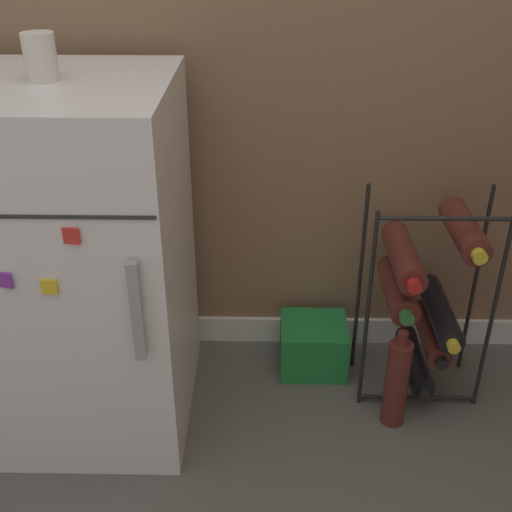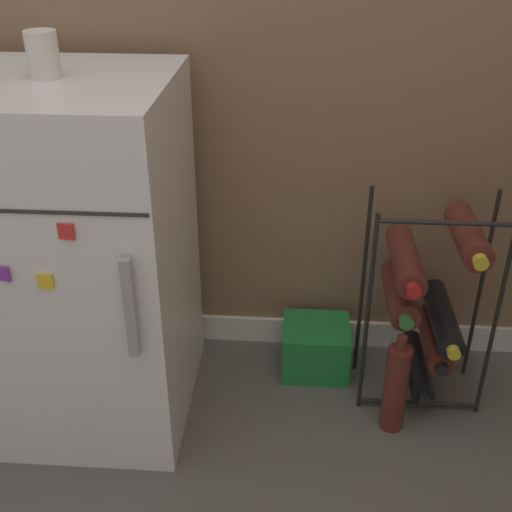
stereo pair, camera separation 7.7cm
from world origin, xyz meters
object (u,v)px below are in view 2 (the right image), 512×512
Objects in this scene: mini_fridge at (75,259)px; wine_rack at (427,299)px; fridge_top_cup at (43,55)px; loose_bottle_floor at (395,387)px; soda_box at (316,347)px.

mini_fridge reaches higher than wine_rack.
fridge_top_cup is 1.23m from loose_bottle_floor.
mini_fridge is at bearing 176.16° from loose_bottle_floor.
mini_fridge is 0.94m from loose_bottle_floor.
wine_rack reaches higher than soda_box.
mini_fridge is 0.79m from soda_box.
wine_rack is 0.26m from loose_bottle_floor.
soda_box is at bearing 15.72° from fridge_top_cup.
fridge_top_cup is at bearing -164.28° from soda_box.
soda_box is at bearing 131.18° from loose_bottle_floor.
fridge_top_cup is at bearing 78.83° from mini_fridge.
wine_rack is 3.05× the size of soda_box.
soda_box is 1.97× the size of fridge_top_cup.
mini_fridge is at bearing -164.17° from soda_box.
loose_bottle_floor is at bearing -3.84° from mini_fridge.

